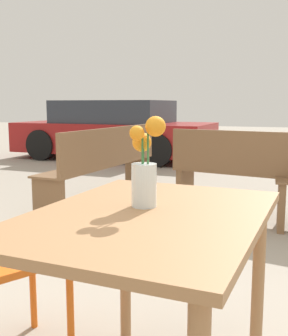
% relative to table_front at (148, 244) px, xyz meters
% --- Properties ---
extents(table_front, '(0.77, 1.04, 0.75)m').
position_rel_table_front_xyz_m(table_front, '(0.00, 0.00, 0.00)').
color(table_front, '#9E7047').
rests_on(table_front, ground_plane).
extents(flower_vase, '(0.13, 0.12, 0.31)m').
position_rel_table_front_xyz_m(flower_vase, '(-0.04, 0.07, 0.23)').
color(flower_vase, silver).
rests_on(flower_vase, table_front).
extents(bench_near, '(1.54, 0.62, 0.85)m').
position_rel_table_front_xyz_m(bench_near, '(0.00, 2.81, -0.18)').
color(bench_near, brown).
rests_on(bench_near, ground_plane).
extents(bench_far, '(0.51, 2.00, 0.85)m').
position_rel_table_front_xyz_m(bench_far, '(-1.51, 2.86, -0.16)').
color(bench_far, brown).
rests_on(bench_far, ground_plane).
extents(parked_car, '(3.95, 1.87, 1.17)m').
position_rel_table_front_xyz_m(parked_car, '(-3.09, 6.56, -0.08)').
color(parked_car, maroon).
rests_on(parked_car, ground_plane).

